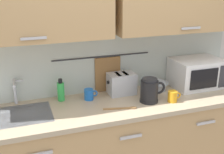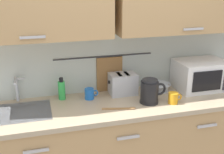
% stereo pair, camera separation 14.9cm
% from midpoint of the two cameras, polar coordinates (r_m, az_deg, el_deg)
% --- Properties ---
extents(counter_unit, '(2.53, 0.64, 0.90)m').
position_cam_midpoint_polar(counter_unit, '(2.65, -0.90, -13.84)').
color(counter_unit, tan).
rests_on(counter_unit, ground).
extents(back_wall_assembly, '(3.70, 0.41, 2.50)m').
position_cam_midpoint_polar(back_wall_assembly, '(2.47, -2.52, 10.39)').
color(back_wall_assembly, silver).
rests_on(back_wall_assembly, ground).
extents(sink_faucet, '(0.09, 0.17, 0.22)m').
position_cam_midpoint_polar(sink_faucet, '(2.49, -20.43, -2.19)').
color(sink_faucet, '#B2B5BA').
rests_on(sink_faucet, counter_unit).
extents(microwave, '(0.46, 0.35, 0.27)m').
position_cam_midpoint_polar(microwave, '(2.84, 15.02, 0.80)').
color(microwave, white).
rests_on(microwave, counter_unit).
extents(electric_kettle, '(0.23, 0.16, 0.21)m').
position_cam_midpoint_polar(electric_kettle, '(2.42, 5.79, -2.69)').
color(electric_kettle, black).
rests_on(electric_kettle, counter_unit).
extents(dish_soap_bottle, '(0.06, 0.06, 0.20)m').
position_cam_midpoint_polar(dish_soap_bottle, '(2.49, -11.86, -2.78)').
color(dish_soap_bottle, green).
rests_on(dish_soap_bottle, counter_unit).
extents(mug_near_sink, '(0.12, 0.08, 0.09)m').
position_cam_midpoint_polar(mug_near_sink, '(2.48, -6.29, -3.47)').
color(mug_near_sink, blue).
rests_on(mug_near_sink, counter_unit).
extents(mixing_bowl, '(0.21, 0.21, 0.08)m').
position_cam_midpoint_polar(mixing_bowl, '(2.70, 7.35, -1.63)').
color(mixing_bowl, '#A5ADB7').
rests_on(mixing_bowl, counter_unit).
extents(toaster, '(0.26, 0.17, 0.19)m').
position_cam_midpoint_polar(toaster, '(2.58, 0.25, -1.32)').
color(toaster, '#B7BABF').
rests_on(toaster, counter_unit).
extents(mug_by_kettle, '(0.12, 0.08, 0.09)m').
position_cam_midpoint_polar(mug_by_kettle, '(2.47, 10.34, -3.84)').
color(mug_by_kettle, orange).
rests_on(mug_by_kettle, counter_unit).
extents(wooden_spoon, '(0.27, 0.09, 0.01)m').
position_cam_midpoint_polar(wooden_spoon, '(2.32, 0.63, -6.23)').
color(wooden_spoon, '#9E7042').
rests_on(wooden_spoon, counter_unit).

